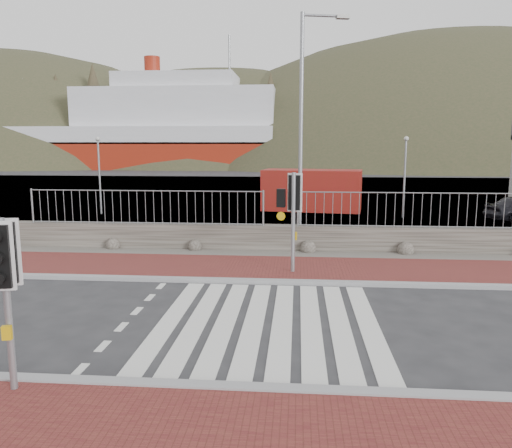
# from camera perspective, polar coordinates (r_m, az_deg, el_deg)

# --- Properties ---
(ground) EXTENTS (220.00, 220.00, 0.00)m
(ground) POSITION_cam_1_polar(r_m,az_deg,el_deg) (10.73, 1.38, -11.23)
(ground) COLOR #28282B
(ground) RESTS_ON ground
(sidewalk_far) EXTENTS (40.00, 3.00, 0.08)m
(sidewalk_far) POSITION_cam_1_polar(r_m,az_deg,el_deg) (15.02, 2.41, -5.12)
(sidewalk_far) COLOR maroon
(sidewalk_far) RESTS_ON ground
(kerb_near) EXTENTS (40.00, 0.25, 0.12)m
(kerb_near) POSITION_cam_1_polar(r_m,az_deg,el_deg) (7.97, 0.02, -18.38)
(kerb_near) COLOR gray
(kerb_near) RESTS_ON ground
(kerb_far) EXTENTS (40.00, 0.25, 0.12)m
(kerb_far) POSITION_cam_1_polar(r_m,az_deg,el_deg) (13.57, 2.14, -6.63)
(kerb_far) COLOR gray
(kerb_far) RESTS_ON ground
(zebra_crossing) EXTENTS (4.62, 5.60, 0.01)m
(zebra_crossing) POSITION_cam_1_polar(r_m,az_deg,el_deg) (10.73, 1.38, -11.20)
(zebra_crossing) COLOR silver
(zebra_crossing) RESTS_ON ground
(gravel_strip) EXTENTS (40.00, 1.50, 0.06)m
(gravel_strip) POSITION_cam_1_polar(r_m,az_deg,el_deg) (16.97, 2.70, -3.49)
(gravel_strip) COLOR #59544C
(gravel_strip) RESTS_ON ground
(stone_wall) EXTENTS (40.00, 0.60, 0.90)m
(stone_wall) POSITION_cam_1_polar(r_m,az_deg,el_deg) (17.66, 2.81, -1.60)
(stone_wall) COLOR #413C35
(stone_wall) RESTS_ON ground
(railing) EXTENTS (18.07, 0.07, 1.22)m
(railing) POSITION_cam_1_polar(r_m,az_deg,el_deg) (17.31, 2.82, 2.77)
(railing) COLOR gray
(railing) RESTS_ON stone_wall
(quay) EXTENTS (120.00, 40.00, 0.50)m
(quay) POSITION_cam_1_polar(r_m,az_deg,el_deg) (38.13, 3.90, 3.48)
(quay) COLOR #4C4C4F
(quay) RESTS_ON ground
(water) EXTENTS (220.00, 50.00, 0.05)m
(water) POSITION_cam_1_polar(r_m,az_deg,el_deg) (73.04, 4.36, 6.16)
(water) COLOR #3F4C54
(water) RESTS_ON ground
(ferry) EXTENTS (50.00, 16.00, 20.00)m
(ferry) POSITION_cam_1_polar(r_m,az_deg,el_deg) (81.95, -13.35, 10.02)
(ferry) COLOR maroon
(ferry) RESTS_ON ground
(hills_backdrop) EXTENTS (254.00, 90.00, 100.00)m
(hills_backdrop) POSITION_cam_1_polar(r_m,az_deg,el_deg) (101.73, 8.15, -6.24)
(hills_backdrop) COLOR #313721
(hills_backdrop) RESTS_ON ground
(traffic_signal_near) EXTENTS (0.42, 0.31, 2.69)m
(traffic_signal_near) POSITION_cam_1_polar(r_m,az_deg,el_deg) (8.15, -26.79, -4.62)
(traffic_signal_near) COLOR gray
(traffic_signal_near) RESTS_ON ground
(traffic_signal_far) EXTENTS (0.72, 0.38, 2.94)m
(traffic_signal_far) POSITION_cam_1_polar(r_m,az_deg,el_deg) (14.23, 4.14, 2.62)
(traffic_signal_far) COLOR gray
(traffic_signal_far) RESTS_ON ground
(streetlight) EXTENTS (1.73, 0.55, 8.23)m
(streetlight) POSITION_cam_1_polar(r_m,az_deg,el_deg) (18.20, 5.61, 11.91)
(streetlight) COLOR gray
(streetlight) RESTS_ON ground
(shipping_container) EXTENTS (5.78, 3.06, 2.29)m
(shipping_container) POSITION_cam_1_polar(r_m,az_deg,el_deg) (28.60, 6.41, 3.88)
(shipping_container) COLOR maroon
(shipping_container) RESTS_ON ground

